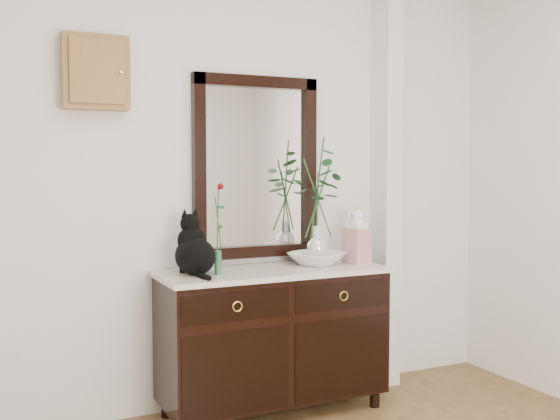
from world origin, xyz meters
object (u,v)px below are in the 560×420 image
cat (195,244)px  lotus_bowl (317,258)px  ginger_jar (357,235)px  sideboard (273,333)px

cat → lotus_bowl: 0.79m
lotus_bowl → ginger_jar: ginger_jar is taller
cat → lotus_bowl: (0.78, 0.02, -0.13)m
lotus_bowl → ginger_jar: 0.30m
lotus_bowl → ginger_jar: bearing=-7.3°
cat → lotus_bowl: bearing=-4.3°
sideboard → lotus_bowl: bearing=4.8°
sideboard → cat: 0.72m
cat → ginger_jar: (1.04, -0.01, 0.00)m
cat → lotus_bowl: size_ratio=1.08×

